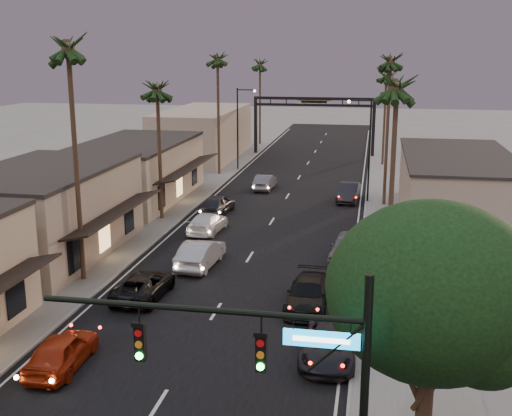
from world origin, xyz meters
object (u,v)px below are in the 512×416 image
at_px(curbside_near, 330,343).
at_px(palm_lb, 68,42).
at_px(palm_ra, 397,80).
at_px(palm_ld, 218,55).
at_px(oncoming_pickup, 144,285).
at_px(streetlight_left, 240,122).
at_px(curbside_black, 308,294).
at_px(palm_far, 260,61).
at_px(palm_rc, 387,73).
at_px(arch, 314,111).
at_px(streetlight_right, 367,141).
at_px(palm_lc, 157,84).
at_px(oncoming_red, 62,351).
at_px(corner_tree, 435,298).
at_px(traffic_signal, 288,372).
at_px(palm_rb, 391,57).
at_px(oncoming_silver, 201,254).

bearing_deg(curbside_near, palm_lb, 156.09).
relative_size(palm_lb, palm_ra, 1.15).
bearing_deg(palm_ld, oncoming_pickup, -82.90).
xyz_separation_m(streetlight_left, curbside_black, (11.48, -37.56, -4.59)).
relative_size(palm_ra, palm_far, 1.00).
relative_size(palm_rc, curbside_near, 2.41).
distance_m(palm_lb, curbside_black, 18.31).
relative_size(arch, palm_far, 1.15).
height_order(streetlight_right, streetlight_left, same).
xyz_separation_m(oncoming_pickup, curbside_near, (10.34, -5.23, 0.01)).
bearing_deg(curbside_black, palm_far, 103.59).
xyz_separation_m(palm_lc, oncoming_red, (3.73, -23.94, -9.71)).
xyz_separation_m(palm_rc, curbside_near, (-2.52, -49.06, -9.77)).
distance_m(palm_far, curbside_near, 65.57).
bearing_deg(palm_rc, streetlight_left, -158.86).
relative_size(corner_tree, palm_rc, 0.72).
relative_size(traffic_signal, palm_far, 0.64).
relative_size(arch, palm_lb, 1.00).
height_order(palm_rb, palm_rc, palm_rb).
bearing_deg(streetlight_left, palm_lc, -94.37).
xyz_separation_m(streetlight_right, palm_lc, (-15.52, -9.00, 5.14)).
xyz_separation_m(arch, curbside_near, (6.08, -55.06, -4.83)).
height_order(traffic_signal, palm_ra, palm_ra).
xyz_separation_m(arch, palm_rb, (8.60, -26.00, 6.88)).
bearing_deg(oncoming_pickup, palm_far, -84.52).
relative_size(streetlight_right, palm_rc, 0.74).
height_order(corner_tree, palm_rc, palm_rc).
height_order(palm_lc, oncoming_silver, palm_lc).
distance_m(palm_ld, curbside_near, 44.24).
distance_m(corner_tree, oncoming_red, 15.95).
bearing_deg(curbside_black, arch, 96.25).
relative_size(streetlight_left, oncoming_pickup, 1.79).
height_order(arch, streetlight_left, streetlight_left).
distance_m(traffic_signal, oncoming_silver, 23.59).
bearing_deg(streetlight_left, curbside_near, -73.20).
xyz_separation_m(palm_far, oncoming_silver, (5.68, -52.33, -10.62)).
bearing_deg(palm_ra, curbside_near, -105.55).
xyz_separation_m(arch, oncoming_silver, (-2.62, -44.33, -4.70)).
xyz_separation_m(traffic_signal, palm_far, (-13.99, 74.00, 6.36)).
distance_m(curbside_near, curbside_black, 5.71).
bearing_deg(oncoming_pickup, arch, -93.40).
distance_m(streetlight_right, curbside_near, 30.43).
height_order(palm_lc, palm_rc, same).
relative_size(palm_rb, oncoming_red, 3.19).
distance_m(palm_lc, palm_rc, 32.86).
xyz_separation_m(oncoming_silver, curbside_black, (7.17, -5.23, -0.09)).
bearing_deg(arch, oncoming_pickup, -94.89).
bearing_deg(curbside_near, oncoming_pickup, 154.96).
bearing_deg(traffic_signal, palm_rc, 87.22).
bearing_deg(arch, palm_ld, -119.83).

